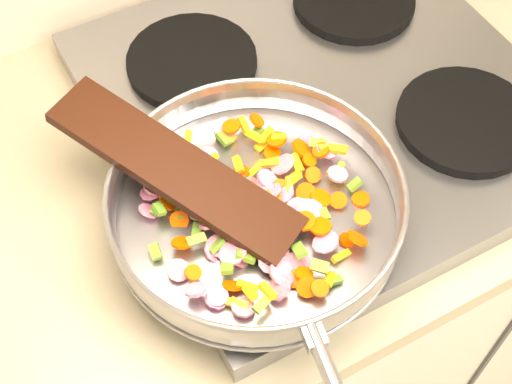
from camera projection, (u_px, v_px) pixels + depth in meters
name	position (u px, v px, depth m)	size (l,w,h in m)	color
cooktop	(323.00, 103.00, 1.02)	(0.60, 0.60, 0.04)	#939399
grate_fl	(288.00, 202.00, 0.89)	(0.19, 0.19, 0.02)	black
grate_fr	(466.00, 121.00, 0.97)	(0.19, 0.19, 0.02)	black
grate_bl	(192.00, 61.00, 1.03)	(0.19, 0.19, 0.02)	black
grate_br	(354.00, 0.00, 1.11)	(0.19, 0.19, 0.02)	black
saute_pan	(257.00, 203.00, 0.84)	(0.40, 0.56, 0.06)	#9E9EA5
vegetable_heap	(256.00, 207.00, 0.85)	(0.28, 0.29, 0.05)	#C5135B
wooden_spatula	(176.00, 169.00, 0.85)	(0.33, 0.07, 0.02)	black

